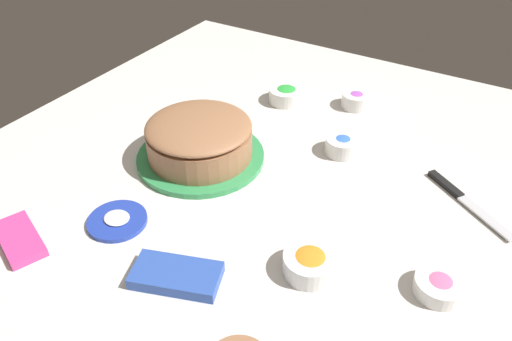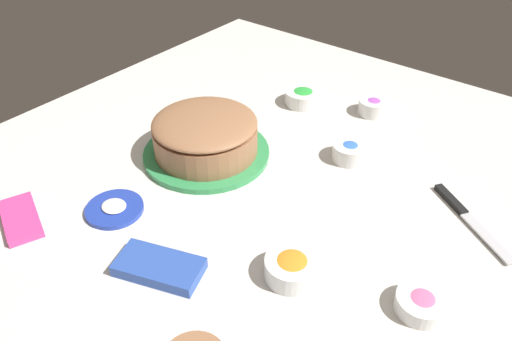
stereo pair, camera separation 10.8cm
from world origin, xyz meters
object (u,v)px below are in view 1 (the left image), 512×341
(sprinkle_bowl_orange, at_px, (310,263))
(frosting_tub_lid, at_px, (117,220))
(frosted_cake, at_px, (200,141))
(candy_box_upper, at_px, (176,275))
(sprinkle_bowl_pink, at_px, (439,286))
(sprinkle_bowl_green, at_px, (286,94))
(sprinkle_bowl_rainbow, at_px, (356,99))
(candy_box_lower, at_px, (19,239))
(sprinkle_bowl_blue, at_px, (342,145))
(spreading_knife, at_px, (461,197))

(sprinkle_bowl_orange, bearing_deg, frosting_tub_lid, 11.96)
(frosted_cake, distance_m, candy_box_upper, 0.37)
(frosted_cake, distance_m, sprinkle_bowl_pink, 0.60)
(sprinkle_bowl_green, bearing_deg, frosted_cake, 83.29)
(sprinkle_bowl_rainbow, xyz_separation_m, sprinkle_bowl_green, (0.18, 0.07, 0.00))
(frosting_tub_lid, relative_size, candy_box_lower, 0.88)
(sprinkle_bowl_pink, height_order, sprinkle_bowl_blue, sprinkle_bowl_blue)
(sprinkle_bowl_rainbow, height_order, candy_box_lower, sprinkle_bowl_rainbow)
(sprinkle_bowl_blue, relative_size, candy_box_upper, 0.52)
(frosted_cake, xyz_separation_m, sprinkle_bowl_pink, (-0.58, 0.11, -0.03))
(frosted_cake, relative_size, spreading_knife, 1.46)
(frosted_cake, bearing_deg, sprinkle_bowl_orange, 153.89)
(sprinkle_bowl_rainbow, distance_m, candy_box_lower, 0.90)
(candy_box_lower, bearing_deg, sprinkle_bowl_rainbow, -91.50)
(frosting_tub_lid, relative_size, sprinkle_bowl_blue, 1.46)
(sprinkle_bowl_rainbow, relative_size, candy_box_upper, 0.50)
(frosting_tub_lid, distance_m, sprinkle_bowl_orange, 0.40)
(frosting_tub_lid, height_order, sprinkle_bowl_rainbow, sprinkle_bowl_rainbow)
(spreading_knife, height_order, candy_box_upper, candy_box_upper)
(spreading_knife, distance_m, sprinkle_bowl_pink, 0.28)
(candy_box_upper, bearing_deg, candy_box_lower, -4.69)
(sprinkle_bowl_rainbow, distance_m, candy_box_upper, 0.74)
(frosting_tub_lid, xyz_separation_m, sprinkle_bowl_orange, (-0.39, -0.08, 0.02))
(frosting_tub_lid, height_order, sprinkle_bowl_orange, sprinkle_bowl_orange)
(sprinkle_bowl_pink, bearing_deg, frosted_cake, -10.72)
(sprinkle_bowl_pink, bearing_deg, sprinkle_bowl_blue, -44.69)
(sprinkle_bowl_blue, bearing_deg, spreading_knife, 173.81)
(candy_box_upper, bearing_deg, frosting_tub_lid, -35.24)
(sprinkle_bowl_green, distance_m, sprinkle_bowl_orange, 0.63)
(spreading_knife, distance_m, candy_box_upper, 0.62)
(frosting_tub_lid, relative_size, sprinkle_bowl_orange, 1.23)
(sprinkle_bowl_blue, bearing_deg, frosted_cake, 35.46)
(frosting_tub_lid, bearing_deg, candy_box_upper, 163.91)
(candy_box_upper, bearing_deg, sprinkle_bowl_rainbow, -112.08)
(frosting_tub_lid, distance_m, sprinkle_bowl_blue, 0.54)
(sprinkle_bowl_orange, xyz_separation_m, candy_box_lower, (0.51, 0.22, -0.01))
(frosted_cake, distance_m, candy_box_lower, 0.43)
(spreading_knife, xyz_separation_m, sprinkle_bowl_blue, (0.29, -0.03, 0.02))
(frosted_cake, xyz_separation_m, sprinkle_bowl_orange, (-0.37, 0.18, -0.03))
(spreading_knife, xyz_separation_m, sprinkle_bowl_orange, (0.19, 0.35, 0.02))
(spreading_knife, bearing_deg, frosted_cake, 16.31)
(sprinkle_bowl_orange, distance_m, candy_box_upper, 0.24)
(sprinkle_bowl_green, height_order, sprinkle_bowl_orange, same)
(frosting_tub_lid, bearing_deg, candy_box_lower, 48.68)
(sprinkle_bowl_blue, distance_m, sprinkle_bowl_rainbow, 0.23)
(spreading_knife, height_order, sprinkle_bowl_orange, sprinkle_bowl_orange)
(frosting_tub_lid, height_order, sprinkle_bowl_blue, sprinkle_bowl_blue)
(candy_box_lower, bearing_deg, sprinkle_bowl_orange, -134.88)
(spreading_knife, relative_size, candy_box_lower, 1.51)
(frosting_tub_lid, bearing_deg, frosted_cake, -93.03)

